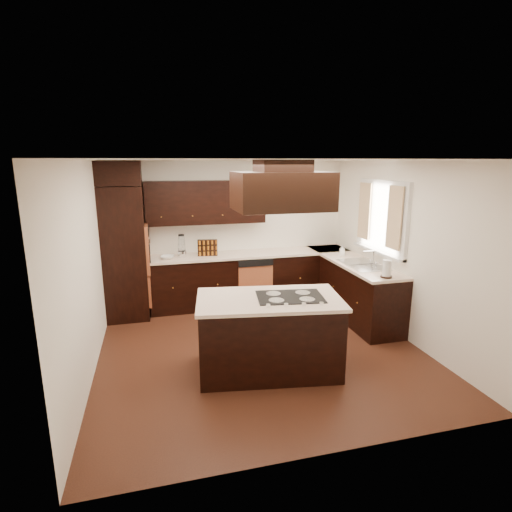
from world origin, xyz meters
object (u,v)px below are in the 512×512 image
at_px(oven_column, 125,253).
at_px(island, 269,336).
at_px(spice_rack, 208,248).
at_px(range_hood, 282,191).

bearing_deg(oven_column, island, -52.68).
bearing_deg(oven_column, spice_rack, 3.04).
distance_m(island, range_hood, 1.73).
height_order(island, spice_rack, spice_rack).
xyz_separation_m(oven_column, island, (1.73, -2.27, -0.62)).
bearing_deg(range_hood, island, -172.82).
bearing_deg(spice_rack, range_hood, -66.26).
bearing_deg(spice_rack, oven_column, -166.37).
height_order(oven_column, spice_rack, oven_column).
relative_size(oven_column, range_hood, 2.02).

